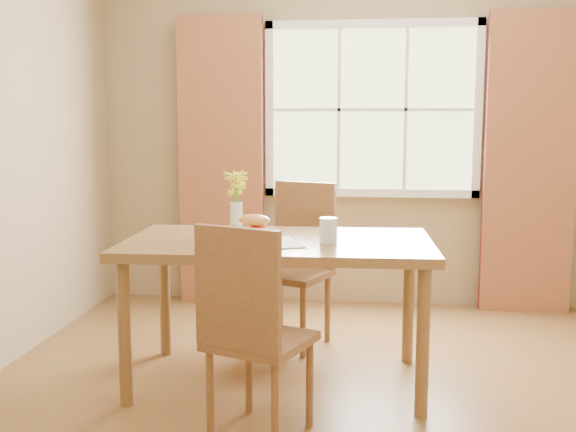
% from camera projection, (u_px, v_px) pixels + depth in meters
% --- Properties ---
extents(room, '(4.24, 3.84, 2.74)m').
position_uv_depth(room, '(375.00, 134.00, 3.26)').
color(room, brown).
rests_on(room, ground).
extents(window, '(1.62, 0.06, 1.32)m').
position_uv_depth(window, '(372.00, 110.00, 5.08)').
color(window, beige).
rests_on(window, room).
extents(curtain_left, '(0.65, 0.08, 2.20)m').
position_uv_depth(curtain_left, '(221.00, 162.00, 5.18)').
color(curtain_left, maroon).
rests_on(curtain_left, room).
extents(curtain_right, '(0.65, 0.08, 2.20)m').
position_uv_depth(curtain_right, '(530.00, 164.00, 4.92)').
color(curtain_right, maroon).
rests_on(curtain_right, room).
extents(dining_table, '(1.64, 0.96, 0.79)m').
position_uv_depth(dining_table, '(278.00, 254.00, 3.59)').
color(dining_table, brown).
rests_on(dining_table, room).
extents(chair_near, '(0.53, 0.53, 0.98)m').
position_uv_depth(chair_near, '(251.00, 324.00, 2.93)').
color(chair_near, brown).
rests_on(chair_near, room).
extents(chair_far, '(0.56, 0.56, 1.03)m').
position_uv_depth(chair_far, '(298.00, 256.00, 4.29)').
color(chair_far, brown).
rests_on(chair_far, room).
extents(placemat, '(0.54, 0.47, 0.01)m').
position_uv_depth(placemat, '(255.00, 244.00, 3.43)').
color(placemat, beige).
rests_on(placemat, dining_table).
extents(plate, '(0.29, 0.29, 0.01)m').
position_uv_depth(plate, '(256.00, 242.00, 3.43)').
color(plate, '#AEE238').
rests_on(plate, placemat).
extents(croissant_sandwich, '(0.19, 0.15, 0.13)m').
position_uv_depth(croissant_sandwich, '(254.00, 227.00, 3.48)').
color(croissant_sandwich, '#D9874A').
rests_on(croissant_sandwich, plate).
extents(water_glass, '(0.09, 0.09, 0.14)m').
position_uv_depth(water_glass, '(328.00, 231.00, 3.44)').
color(water_glass, silver).
rests_on(water_glass, dining_table).
extents(flower_vase, '(0.14, 0.14, 0.35)m').
position_uv_depth(flower_vase, '(236.00, 194.00, 3.77)').
color(flower_vase, silver).
rests_on(flower_vase, dining_table).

